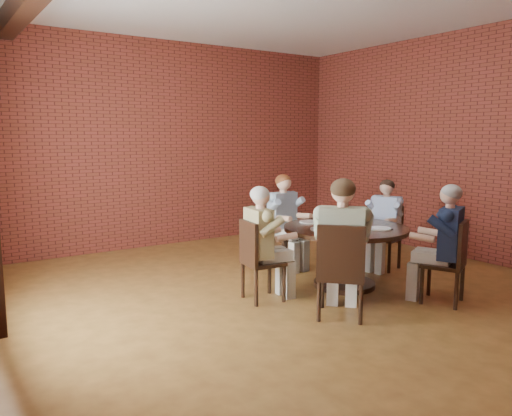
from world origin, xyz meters
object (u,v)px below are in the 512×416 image
chair_c (257,257)px  diner_d (342,249)px  diner_b (285,222)px  chair_b (281,232)px  chair_e (452,259)px  diner_c (263,244)px  chair_d (341,268)px  diner_a (384,225)px  smartphone (387,228)px  diner_e (444,244)px  chair_a (386,234)px  dining_table (345,244)px

chair_c → diner_d: 1.01m
diner_b → chair_c: (-1.12, -0.97, -0.16)m
chair_b → chair_e: 2.40m
diner_c → chair_d: size_ratio=1.31×
chair_c → chair_e: bearing=-119.3°
chair_e → diner_b: bearing=-99.9°
diner_a → smartphone: diner_a is taller
diner_e → smartphone: (-0.18, 0.65, 0.10)m
diner_e → chair_a: bearing=-139.2°
dining_table → smartphone: bearing=-52.5°
diner_b → chair_c: diner_b is taller
chair_b → chair_c: 1.53m
diner_d → chair_b: bearing=-63.2°
dining_table → chair_b: size_ratio=1.62×
chair_b → diner_c: 1.49m
chair_c → chair_d: chair_d is taller
chair_b → diner_c: (-1.04, -1.06, 0.14)m
chair_b → chair_e: (0.60, -2.32, 0.00)m
chair_a → diner_a: (-0.07, -0.02, 0.13)m
diner_d → chair_c: bearing=-17.1°
diner_e → chair_e: bearing=90.0°
chair_b → diner_b: (0.01, -0.08, 0.15)m
diner_a → diner_c: (-2.15, -0.16, 0.02)m
diner_c → dining_table: bearing=-90.0°
diner_d → chair_e: bearing=-151.1°
diner_a → chair_d: bearing=-75.8°
diner_e → diner_a: bearing=-137.0°
chair_a → smartphone: (-0.80, -0.71, 0.27)m
dining_table → diner_d: bearing=-136.0°
diner_a → diner_d: 2.06m
diner_b → chair_e: 2.32m
dining_table → chair_d: chair_d is taller
dining_table → diner_b: (-0.08, 1.12, 0.13)m
diner_a → diner_b: 1.38m
chair_a → chair_e: bearing=-38.5°
diner_d → diner_e: bearing=-148.3°
chair_c → smartphone: chair_c is taller
chair_d → smartphone: bearing=-114.0°
dining_table → chair_e: size_ratio=1.61×
diner_c → smartphone: size_ratio=9.53×
diner_a → diner_d: size_ratio=0.87×
dining_table → diner_b: diner_b is taller
diner_d → diner_e: (1.23, -0.32, -0.05)m
chair_c → diner_c: diner_c is taller
chair_c → smartphone: bearing=-102.6°
diner_a → chair_b: size_ratio=1.34×
chair_a → chair_d: bearing=-76.3°
diner_e → diner_c: bearing=-61.3°
chair_a → diner_b: diner_b is taller
dining_table → chair_d: (-0.82, -0.80, 0.00)m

